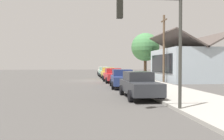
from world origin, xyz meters
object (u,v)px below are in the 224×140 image
(car_seafoam, at_px, (105,72))
(car_mustard, at_px, (108,73))
(car_charcoal, at_px, (139,84))
(car_cherry, at_px, (113,75))
(fire_hydrant_red, at_px, (119,75))
(utility_pole_wooden, at_px, (164,47))
(traffic_light_main, at_px, (156,30))
(car_ivory, at_px, (103,71))
(shade_tree, at_px, (145,47))
(car_navy, at_px, (122,78))

(car_seafoam, bearing_deg, car_mustard, -1.40)
(car_charcoal, bearing_deg, car_cherry, -179.92)
(car_seafoam, height_order, fire_hydrant_red, car_seafoam)
(utility_pole_wooden, bearing_deg, traffic_light_main, -19.67)
(car_ivory, bearing_deg, traffic_light_main, -1.37)
(car_cherry, bearing_deg, utility_pole_wooden, 77.94)
(car_ivory, relative_size, car_charcoal, 0.98)
(car_seafoam, xyz_separation_m, shade_tree, (3.48, 5.92, 3.82))
(car_mustard, distance_m, fire_hydrant_red, 1.65)
(car_mustard, height_order, car_navy, same)
(car_mustard, bearing_deg, car_cherry, -0.41)
(car_charcoal, xyz_separation_m, traffic_light_main, (4.47, -0.29, 2.68))
(car_mustard, bearing_deg, car_navy, -0.01)
(shade_tree, xyz_separation_m, utility_pole_wooden, (9.75, -0.37, -0.71))
(car_ivory, relative_size, car_seafoam, 1.06)
(car_seafoam, bearing_deg, car_ivory, 177.06)
(car_ivory, distance_m, car_seafoam, 6.30)
(car_charcoal, distance_m, utility_pole_wooden, 12.95)
(car_seafoam, xyz_separation_m, traffic_light_main, (29.06, -0.10, 2.68))
(shade_tree, bearing_deg, traffic_light_main, -13.25)
(traffic_light_main, bearing_deg, car_cherry, 179.62)
(car_seafoam, distance_m, shade_tree, 7.86)
(car_navy, height_order, traffic_light_main, traffic_light_main)
(traffic_light_main, bearing_deg, shade_tree, 166.75)
(car_ivory, height_order, car_cherry, same)
(car_seafoam, relative_size, utility_pole_wooden, 0.59)
(car_seafoam, xyz_separation_m, fire_hydrant_red, (5.80, 1.56, -0.32))
(car_cherry, distance_m, shade_tree, 11.18)
(car_seafoam, height_order, utility_pole_wooden, utility_pole_wooden)
(car_cherry, distance_m, utility_pole_wooden, 6.45)
(car_charcoal, relative_size, traffic_light_main, 0.92)
(car_navy, bearing_deg, car_ivory, -177.00)
(car_mustard, relative_size, car_cherry, 1.01)
(car_navy, distance_m, utility_pole_wooden, 8.03)
(car_cherry, relative_size, shade_tree, 0.71)
(car_charcoal, relative_size, fire_hydrant_red, 6.76)
(fire_hydrant_red, bearing_deg, car_navy, -6.58)
(car_mustard, height_order, shade_tree, shade_tree)
(car_ivory, height_order, car_mustard, same)
(car_seafoam, xyz_separation_m, car_mustard, (6.17, -0.02, 0.00))
(car_navy, height_order, utility_pole_wooden, utility_pole_wooden)
(car_navy, bearing_deg, fire_hydrant_red, 176.56)
(car_mustard, bearing_deg, fire_hydrant_red, 102.49)
(car_seafoam, bearing_deg, traffic_light_main, -1.45)
(car_navy, bearing_deg, shade_tree, 161.70)
(shade_tree, bearing_deg, car_cherry, -34.24)
(car_mustard, xyz_separation_m, fire_hydrant_red, (-0.37, 1.57, -0.32))
(car_mustard, height_order, car_cherry, same)
(car_ivory, height_order, shade_tree, shade_tree)
(car_navy, relative_size, traffic_light_main, 0.96)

